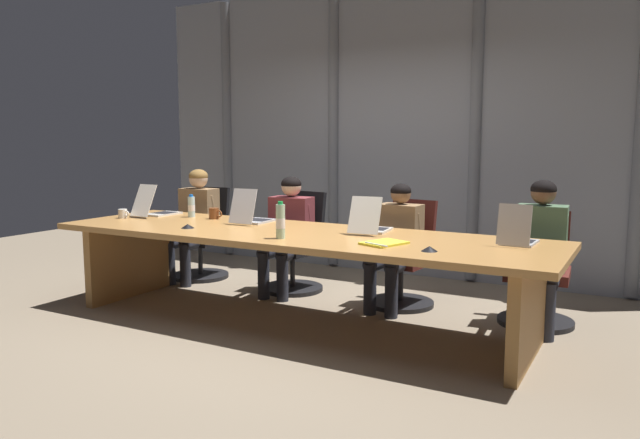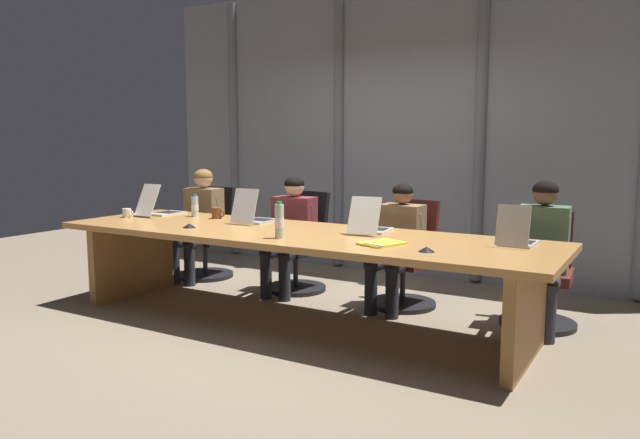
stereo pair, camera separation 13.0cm
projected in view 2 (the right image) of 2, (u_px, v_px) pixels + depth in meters
ground_plane at (294, 323)px, 4.97m from camera, size 12.29×12.29×0.00m
conference_table at (294, 249)px, 4.89m from camera, size 4.14×1.17×0.75m
curtain_backdrop at (403, 129)px, 6.64m from camera, size 6.15×0.17×3.18m
laptop_left_end at (161, 209)px, 5.91m from camera, size 0.22×0.49×0.31m
laptop_left_mid at (254, 216)px, 5.38m from camera, size 0.25×0.43×0.31m
laptop_center at (371, 225)px, 4.81m from camera, size 0.29×0.47×0.29m
laptop_right_mid at (517, 238)px, 4.22m from camera, size 0.23×0.37×0.30m
office_chair_left_end at (208, 244)px, 6.64m from camera, size 0.60×0.60×0.97m
office_chair_left_mid at (299, 254)px, 6.05m from camera, size 0.60×0.61×0.97m
office_chair_center at (406, 267)px, 5.48m from camera, size 0.60×0.60×0.94m
office_chair_right_mid at (540, 283)px, 4.90m from camera, size 0.60×0.60×0.91m
person_left_end at (199, 217)px, 6.45m from camera, size 0.40×0.56×1.17m
person_left_mid at (290, 227)px, 5.87m from camera, size 0.44×0.56×1.13m
person_center at (397, 239)px, 5.31m from camera, size 0.40×0.56×1.10m
person_right_mid at (542, 246)px, 4.71m from camera, size 0.41×0.56×1.17m
water_bottle_primary at (279, 221)px, 4.53m from camera, size 0.07×0.07×0.28m
water_bottle_secondary at (195, 206)px, 5.80m from camera, size 0.07×0.07×0.22m
coffee_mug_near at (127, 213)px, 5.74m from camera, size 0.12×0.08×0.09m
coffee_mug_far at (217, 213)px, 5.66m from camera, size 0.14×0.09×0.10m
conference_mic_left_side at (189, 226)px, 5.08m from camera, size 0.11×0.11×0.03m
conference_mic_middle at (426, 249)px, 4.00m from camera, size 0.11×0.11×0.03m
spiral_notepad at (382, 243)px, 4.27m from camera, size 0.31×0.36×0.03m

